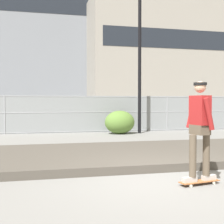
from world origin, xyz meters
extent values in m
plane|color=slate|center=(0.00, 0.00, 0.00)|extent=(120.00, 120.00, 0.00)
cube|color=#4C473F|center=(0.00, 2.49, 0.09)|extent=(12.06, 3.91, 0.19)
cube|color=#9E5B33|center=(0.37, -0.50, 0.06)|extent=(0.82, 0.33, 0.02)
cylinder|color=silver|center=(0.61, -0.37, 0.03)|extent=(0.06, 0.04, 0.05)
cylinder|color=silver|center=(0.64, -0.54, 0.03)|extent=(0.06, 0.04, 0.05)
cylinder|color=silver|center=(0.10, -0.46, 0.03)|extent=(0.06, 0.04, 0.05)
cylinder|color=silver|center=(0.13, -0.63, 0.03)|extent=(0.06, 0.04, 0.05)
cube|color=#99999E|center=(0.63, -0.46, 0.05)|extent=(0.07, 0.15, 0.01)
cube|color=#99999E|center=(0.12, -0.54, 0.05)|extent=(0.07, 0.15, 0.01)
cube|color=#B2ADA8|center=(0.59, -0.46, 0.12)|extent=(0.29, 0.15, 0.09)
cube|color=#B2ADA8|center=(0.16, -0.54, 0.12)|extent=(0.29, 0.15, 0.09)
cylinder|color=brown|center=(0.53, -0.47, 0.55)|extent=(0.13, 0.13, 0.77)
cylinder|color=brown|center=(0.22, -0.53, 0.55)|extent=(0.13, 0.13, 0.77)
cube|color=brown|center=(0.37, -0.50, 1.02)|extent=(0.29, 0.38, 0.18)
cube|color=maroon|center=(0.37, -0.50, 1.38)|extent=(0.28, 0.41, 0.54)
cylinder|color=maroon|center=(0.33, -0.26, 1.32)|extent=(0.24, 0.13, 0.58)
cylinder|color=maroon|center=(0.42, -0.74, 1.32)|extent=(0.24, 0.13, 0.58)
sphere|color=tan|center=(0.37, -0.50, 1.81)|extent=(0.21, 0.21, 0.21)
cylinder|color=black|center=(0.37, -0.50, 1.87)|extent=(0.24, 0.24, 0.05)
cylinder|color=gray|center=(-4.14, 9.75, 0.93)|extent=(0.06, 0.06, 1.85)
cylinder|color=gray|center=(4.14, 9.75, 0.93)|extent=(0.06, 0.06, 1.85)
cylinder|color=gray|center=(0.00, 9.75, 1.81)|extent=(24.85, 0.04, 0.04)
cylinder|color=gray|center=(0.00, 9.75, 1.02)|extent=(24.85, 0.04, 0.04)
cylinder|color=gray|center=(0.00, 9.75, 0.06)|extent=(24.85, 0.04, 0.04)
cube|color=gray|center=(0.00, 9.75, 0.93)|extent=(24.85, 0.01, 1.85)
cylinder|color=black|center=(2.26, 8.79, 3.28)|extent=(0.16, 0.16, 6.56)
cube|color=#474C54|center=(-2.82, 13.33, 0.67)|extent=(4.52, 2.12, 0.70)
cube|color=#23282D|center=(-3.02, 13.35, 1.34)|extent=(2.31, 1.76, 0.64)
cylinder|color=black|center=(-1.40, 14.09, 0.32)|extent=(0.66, 0.29, 0.64)
cylinder|color=black|center=(-1.52, 12.38, 0.32)|extent=(0.66, 0.29, 0.64)
cylinder|color=black|center=(-4.12, 14.29, 0.32)|extent=(0.66, 0.29, 0.64)
cylinder|color=black|center=(-4.24, 12.58, 0.32)|extent=(0.66, 0.29, 0.64)
cube|color=#566B4C|center=(3.50, 13.60, 0.67)|extent=(4.47, 1.99, 0.70)
cube|color=#23282D|center=(3.30, 13.60, 1.34)|extent=(2.27, 1.69, 0.64)
cylinder|color=black|center=(4.82, 14.52, 0.32)|extent=(0.65, 0.27, 0.64)
cylinder|color=black|center=(4.89, 12.81, 0.32)|extent=(0.65, 0.27, 0.64)
cylinder|color=black|center=(2.10, 14.40, 0.32)|extent=(0.65, 0.27, 0.64)
cylinder|color=black|center=(2.17, 12.69, 0.32)|extent=(0.65, 0.27, 0.64)
cube|color=silver|center=(9.55, 13.41, 0.67)|extent=(4.47, 1.99, 0.70)
cube|color=#23282D|center=(9.35, 13.40, 1.34)|extent=(2.27, 1.69, 0.64)
cylinder|color=black|center=(8.15, 14.20, 0.32)|extent=(0.65, 0.27, 0.64)
cylinder|color=black|center=(8.23, 12.49, 0.32)|extent=(0.65, 0.27, 0.64)
cube|color=slate|center=(-7.66, 44.80, 12.43)|extent=(29.44, 10.68, 24.87)
cube|color=#1E232B|center=(-7.66, 39.44, 15.42)|extent=(27.08, 0.04, 2.50)
cube|color=gray|center=(15.80, 38.41, 7.92)|extent=(23.20, 12.68, 15.85)
cube|color=#1E232B|center=(15.80, 32.05, 9.83)|extent=(21.34, 0.04, 2.50)
ellipsoid|color=#567A33|center=(1.23, 8.70, 0.56)|extent=(1.45, 1.19, 1.12)
camera|label=1|loc=(-2.49, -5.66, 1.53)|focal=49.49mm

